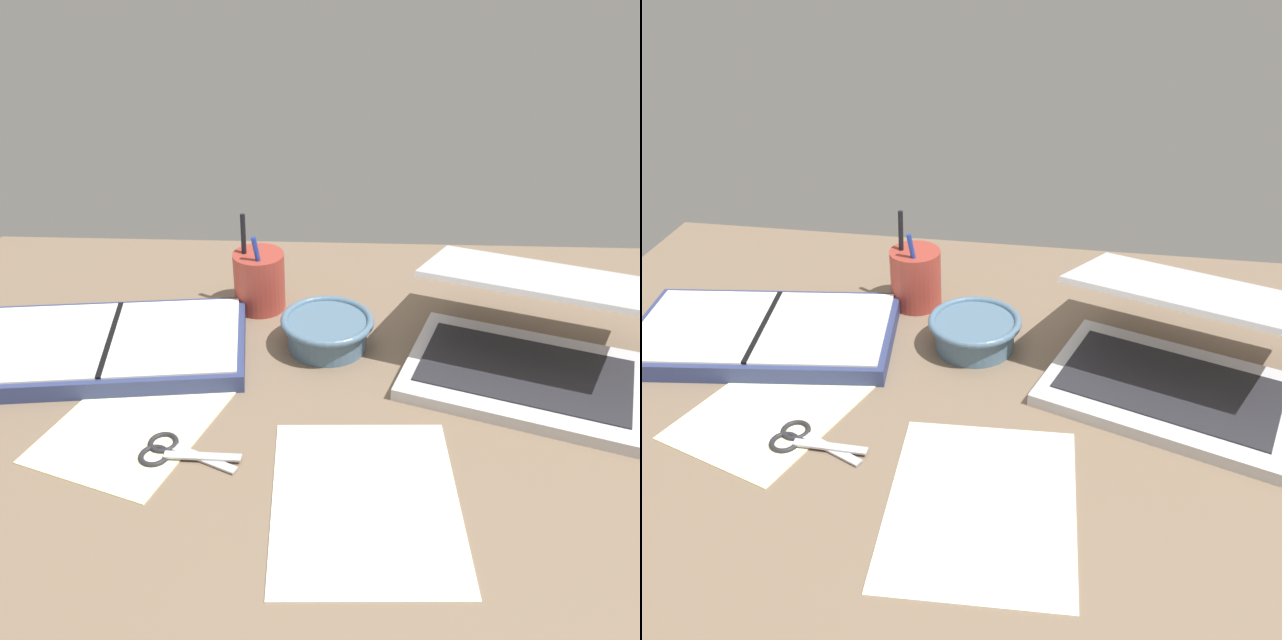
{
  "view_description": "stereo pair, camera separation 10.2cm",
  "coord_description": "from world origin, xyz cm",
  "views": [
    {
      "loc": [
        -0.39,
        -78.49,
        62.46
      ],
      "look_at": [
        -4.24,
        8.98,
        9.0
      ],
      "focal_mm": 40.0,
      "sensor_mm": 36.0,
      "label": 1
    },
    {
      "loc": [
        9.8,
        -77.44,
        62.46
      ],
      "look_at": [
        -4.24,
        8.98,
        9.0
      ],
      "focal_mm": 40.0,
      "sensor_mm": 36.0,
      "label": 2
    }
  ],
  "objects": [
    {
      "name": "paper_sheet_beside_planner",
      "position": [
        -27.72,
        -6.94,
        2.08
      ],
      "size": [
        25.47,
        28.35,
        0.16
      ],
      "primitive_type": "cube",
      "rotation": [
        0.0,
        0.0,
        -0.34
      ],
      "color": "#F4EFB2",
      "rests_on": "desk_top"
    },
    {
      "name": "paper_sheet_front",
      "position": [
        2.62,
        -19.43,
        2.08
      ],
      "size": [
        22.7,
        27.93,
        0.16
      ],
      "primitive_type": "cube",
      "rotation": [
        0.0,
        0.0,
        0.05
      ],
      "color": "silver",
      "rests_on": "desk_top"
    },
    {
      "name": "pen_cup",
      "position": [
        -14.52,
        24.31,
        6.99
      ],
      "size": [
        8.38,
        8.38,
        16.35
      ],
      "color": "#9E382D",
      "rests_on": "desk_top"
    },
    {
      "name": "laptop",
      "position": [
        26.3,
        7.57,
        7.06
      ],
      "size": [
        40.82,
        39.37,
        15.8
      ],
      "rotation": [
        0.0,
        0.0,
        -0.33
      ],
      "color": "silver",
      "rests_on": "desk_top"
    },
    {
      "name": "scissors",
      "position": [
        -21.7,
        -12.27,
        2.34
      ],
      "size": [
        12.84,
        7.13,
        0.8
      ],
      "rotation": [
        0.0,
        0.0,
        -0.23
      ],
      "color": "#B7B7BC",
      "rests_on": "desk_top"
    },
    {
      "name": "planner",
      "position": [
        -35.14,
        9.2,
        3.47
      ],
      "size": [
        42.27,
        27.32,
        3.13
      ],
      "rotation": [
        0.0,
        0.0,
        0.13
      ],
      "color": "navy",
      "rests_on": "desk_top"
    },
    {
      "name": "desk_top",
      "position": [
        0.0,
        0.0,
        1.0
      ],
      "size": [
        140.0,
        100.0,
        2.0
      ],
      "primitive_type": "cube",
      "color": "#75604C",
      "rests_on": "ground"
    },
    {
      "name": "bowl",
      "position": [
        -2.92,
        12.91,
        4.85
      ],
      "size": [
        14.17,
        14.17,
        5.11
      ],
      "color": "slate",
      "rests_on": "desk_top"
    }
  ]
}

